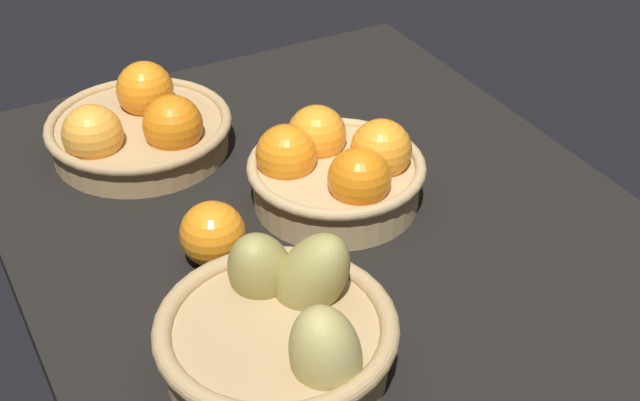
{
  "coord_description": "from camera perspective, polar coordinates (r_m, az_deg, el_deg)",
  "views": [
    {
      "loc": [
        78.64,
        -41.55,
        67.06
      ],
      "look_at": [
        3.97,
        -1.55,
        7.0
      ],
      "focal_mm": 50.42,
      "sensor_mm": 36.0,
      "label": 1
    }
  ],
  "objects": [
    {
      "name": "market_tray",
      "position": [
        1.1,
        -0.26,
        -1.06
      ],
      "size": [
        84.0,
        72.0,
        3.0
      ],
      "primitive_type": "cube",
      "color": "black",
      "rests_on": "ground"
    },
    {
      "name": "basket_near_right_pears",
      "position": [
        0.87,
        -2.39,
        -8.18
      ],
      "size": [
        24.41,
        23.43,
        13.72
      ],
      "color": "tan",
      "rests_on": "market_tray"
    },
    {
      "name": "basket_center",
      "position": [
        1.08,
        0.99,
        1.96
      ],
      "size": [
        21.63,
        21.63,
        10.92
      ],
      "color": "tan",
      "rests_on": "market_tray"
    },
    {
      "name": "basket_near_left",
      "position": [
        1.21,
        -11.41,
        4.55
      ],
      "size": [
        24.5,
        24.5,
        10.39
      ],
      "color": "tan",
      "rests_on": "market_tray"
    },
    {
      "name": "loose_orange_front_gap",
      "position": [
        1.0,
        -6.83,
        -2.12
      ],
      "size": [
        7.42,
        7.42,
        7.42
      ],
      "primitive_type": "sphere",
      "color": "orange",
      "rests_on": "market_tray"
    }
  ]
}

